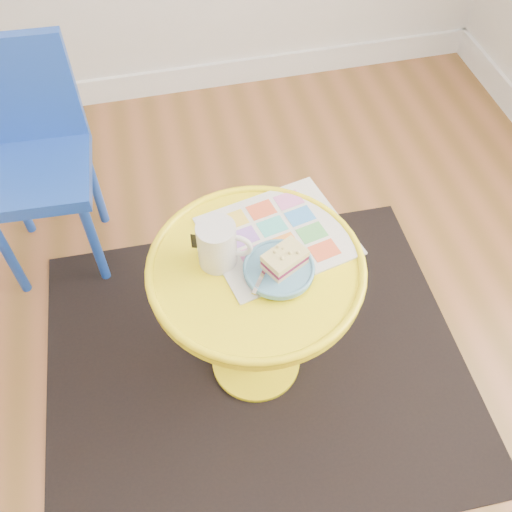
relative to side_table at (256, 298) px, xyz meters
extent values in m
cube|color=white|center=(-0.60, 1.46, -0.31)|extent=(4.00, 0.02, 0.12)
cube|color=black|center=(0.00, 0.00, -0.37)|extent=(1.33, 1.14, 0.01)
cylinder|color=yellow|center=(0.00, 0.00, -0.36)|extent=(0.28, 0.28, 0.02)
cylinder|color=yellow|center=(0.00, 0.00, -0.11)|extent=(0.09, 0.09, 0.46)
cylinder|color=yellow|center=(0.00, 0.00, 0.13)|extent=(0.54, 0.54, 0.03)
cylinder|color=#1A42AE|center=(-0.71, 0.46, -0.19)|extent=(0.03, 0.03, 0.36)
cylinder|color=#1A42AE|center=(-0.44, 0.45, -0.19)|extent=(0.03, 0.03, 0.36)
cylinder|color=#1A42AE|center=(-0.70, 0.74, -0.19)|extent=(0.03, 0.03, 0.36)
cylinder|color=#1A42AE|center=(-0.42, 0.72, -0.19)|extent=(0.03, 0.03, 0.36)
cube|color=#1A42AE|center=(-0.57, 0.59, 0.03)|extent=(0.36, 0.36, 0.05)
cube|color=#1A42AE|center=(-0.56, 0.74, 0.23)|extent=(0.34, 0.05, 0.36)
cube|color=silver|center=(0.08, 0.08, 0.15)|extent=(0.41, 0.37, 0.01)
cylinder|color=silver|center=(-0.09, 0.04, 0.21)|extent=(0.10, 0.10, 0.13)
torus|color=silver|center=(-0.04, 0.02, 0.21)|extent=(0.07, 0.04, 0.07)
cylinder|color=#D1B78C|center=(-0.09, 0.04, 0.26)|extent=(0.09, 0.09, 0.01)
cylinder|color=#528CAD|center=(0.05, -0.04, 0.15)|extent=(0.07, 0.07, 0.01)
cylinder|color=#528CAD|center=(0.05, -0.04, 0.16)|extent=(0.17, 0.17, 0.01)
cube|color=#D3BC8C|center=(0.06, -0.03, 0.18)|extent=(0.12, 0.10, 0.01)
cube|color=maroon|center=(0.06, -0.03, 0.19)|extent=(0.12, 0.10, 0.01)
cube|color=#EADB8C|center=(0.06, -0.03, 0.21)|extent=(0.12, 0.10, 0.02)
cube|color=silver|center=(0.00, -0.05, 0.17)|extent=(0.07, 0.10, 0.00)
cube|color=silver|center=(0.04, 0.01, 0.17)|extent=(0.03, 0.04, 0.00)
camera|label=1|loc=(-0.19, -0.82, 1.27)|focal=40.00mm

